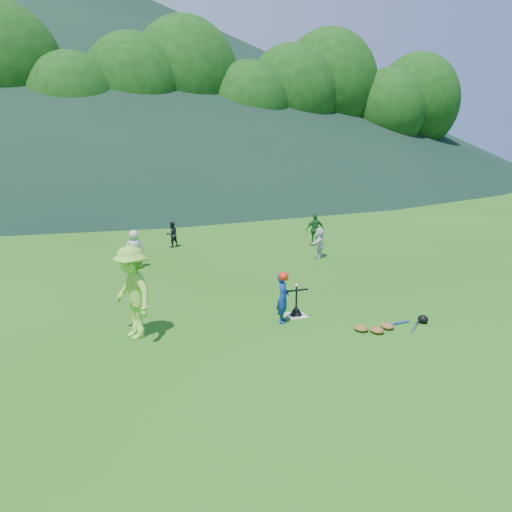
% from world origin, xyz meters
% --- Properties ---
extents(ground, '(120.00, 120.00, 0.00)m').
position_xyz_m(ground, '(0.00, 0.00, 0.00)').
color(ground, '#245112').
rests_on(ground, ground).
extents(home_plate, '(0.45, 0.45, 0.02)m').
position_xyz_m(home_plate, '(0.00, 0.00, 0.01)').
color(home_plate, silver).
rests_on(home_plate, ground).
extents(baseball, '(0.08, 0.08, 0.08)m').
position_xyz_m(baseball, '(0.00, 0.00, 0.74)').
color(baseball, white).
rests_on(baseball, batting_tee).
extents(batter_child, '(0.44, 0.50, 1.14)m').
position_xyz_m(batter_child, '(-0.47, -0.26, 0.57)').
color(batter_child, navy).
rests_on(batter_child, ground).
extents(adult_coach, '(1.06, 1.40, 1.93)m').
position_xyz_m(adult_coach, '(-3.70, 0.10, 0.96)').
color(adult_coach, '#85D43E').
rests_on(adult_coach, ground).
extents(fielder_a, '(0.66, 0.49, 1.24)m').
position_xyz_m(fielder_a, '(-2.77, 6.00, 0.62)').
color(fielder_a, beige).
rests_on(fielder_a, ground).
extents(fielder_b, '(0.58, 0.52, 0.99)m').
position_xyz_m(fielder_b, '(-0.94, 8.79, 0.50)').
color(fielder_b, black).
rests_on(fielder_b, ground).
extents(fielder_c, '(0.78, 0.41, 1.26)m').
position_xyz_m(fielder_c, '(4.30, 7.00, 0.63)').
color(fielder_c, '#1A5724').
rests_on(fielder_c, ground).
extents(fielder_d, '(0.92, 0.91, 1.06)m').
position_xyz_m(fielder_d, '(3.42, 5.06, 0.53)').
color(fielder_d, silver).
rests_on(fielder_d, ground).
extents(batting_tee, '(0.30, 0.30, 0.68)m').
position_xyz_m(batting_tee, '(0.00, 0.00, 0.13)').
color(batting_tee, black).
rests_on(batting_tee, home_plate).
extents(batter_gear, '(0.73, 0.26, 0.50)m').
position_xyz_m(batter_gear, '(-0.44, -0.26, 1.03)').
color(batter_gear, red).
rests_on(batter_gear, ground).
extents(equipment_pile, '(1.80, 0.74, 0.19)m').
position_xyz_m(equipment_pile, '(1.47, -1.49, 0.07)').
color(equipment_pile, olive).
rests_on(equipment_pile, ground).
extents(outfield_fence, '(70.07, 0.08, 1.33)m').
position_xyz_m(outfield_fence, '(0.00, 28.00, 0.70)').
color(outfield_fence, gray).
rests_on(outfield_fence, ground).
extents(tree_line, '(70.04, 11.40, 14.82)m').
position_xyz_m(tree_line, '(0.20, 33.83, 8.21)').
color(tree_line, '#382314').
rests_on(tree_line, ground).
extents(distant_hills, '(155.00, 140.00, 32.00)m').
position_xyz_m(distant_hills, '(-7.63, 81.81, 14.98)').
color(distant_hills, black).
rests_on(distant_hills, ground).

